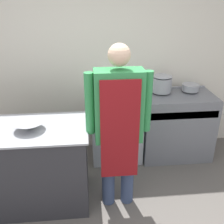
# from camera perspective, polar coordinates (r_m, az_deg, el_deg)

# --- Properties ---
(wall_back) EXTENTS (8.00, 0.05, 2.70)m
(wall_back) POSITION_cam_1_polar(r_m,az_deg,el_deg) (3.70, -3.13, 11.32)
(wall_back) COLOR silver
(wall_back) RESTS_ON ground_plane
(prep_counter) EXTENTS (1.40, 0.73, 0.93)m
(prep_counter) POSITION_cam_1_polar(r_m,az_deg,el_deg) (3.08, -18.25, -11.07)
(prep_counter) COLOR #2D2D33
(prep_counter) RESTS_ON ground_plane
(stove) EXTENTS (0.98, 0.61, 0.95)m
(stove) POSITION_cam_1_polar(r_m,az_deg,el_deg) (3.85, 13.63, -2.83)
(stove) COLOR slate
(stove) RESTS_ON ground_plane
(fridge_unit) EXTENTS (0.68, 0.59, 0.89)m
(fridge_unit) POSITION_cam_1_polar(r_m,az_deg,el_deg) (3.71, 0.91, -3.52)
(fridge_unit) COLOR silver
(fridge_unit) RESTS_ON ground_plane
(person_cook) EXTENTS (0.65, 0.24, 1.79)m
(person_cook) POSITION_cam_1_polar(r_m,az_deg,el_deg) (2.60, 1.43, -2.10)
(person_cook) COLOR #38476B
(person_cook) RESTS_ON ground_plane
(mixing_bowl) EXTENTS (0.31, 0.31, 0.09)m
(mixing_bowl) POSITION_cam_1_polar(r_m,az_deg,el_deg) (2.77, -17.60, -2.82)
(mixing_bowl) COLOR #9EA0A8
(mixing_bowl) RESTS_ON prep_counter
(stock_pot) EXTENTS (0.27, 0.27, 0.24)m
(stock_pot) POSITION_cam_1_polar(r_m,az_deg,el_deg) (3.65, 10.76, 6.23)
(stock_pot) COLOR #9EA0A8
(stock_pot) RESTS_ON stove
(sauce_pot) EXTENTS (0.23, 0.23, 0.09)m
(sauce_pot) POSITION_cam_1_polar(r_m,az_deg,el_deg) (3.81, 16.71, 5.16)
(sauce_pot) COLOR #9EA0A8
(sauce_pot) RESTS_ON stove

